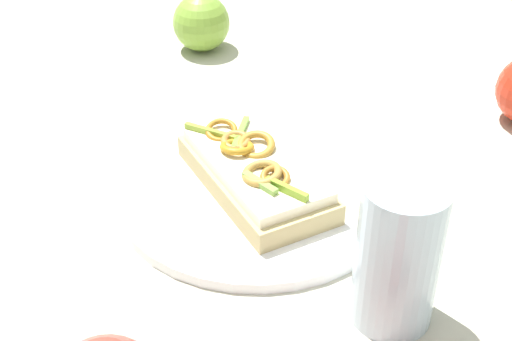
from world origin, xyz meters
name	(u,v)px	position (x,y,z in m)	size (l,w,h in m)	color
ground_plane	(256,196)	(0.00, 0.00, 0.00)	(2.00, 2.00, 0.00)	#BBB7A2
plate	(256,192)	(0.00, 0.00, 0.01)	(0.27, 0.27, 0.01)	white
sandwich	(255,172)	(0.00, 0.00, 0.03)	(0.19, 0.11, 0.05)	tan
apple_3	(201,23)	(0.31, -0.14, 0.04)	(0.08, 0.08, 0.08)	#7CA838
drinking_glass	(398,255)	(-0.19, 0.01, 0.06)	(0.07, 0.07, 0.13)	silver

